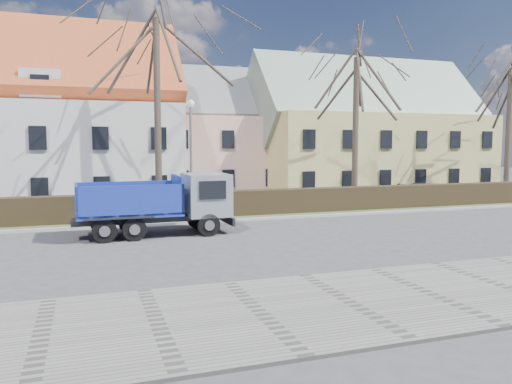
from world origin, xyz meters
name	(u,v)px	position (x,y,z in m)	size (l,w,h in m)	color
ground	(241,239)	(0.00, 0.00, 0.00)	(120.00, 120.00, 0.00)	#3F4042
sidewalk_near	(349,303)	(0.00, -8.50, 0.04)	(80.00, 5.00, 0.08)	gray
curb_far	(213,221)	(0.00, 4.60, 0.06)	(80.00, 0.30, 0.12)	#A19F9D
grass_strip	(205,217)	(0.00, 6.20, 0.05)	(80.00, 3.00, 0.10)	#424F2C
hedge	(206,206)	(0.00, 6.00, 0.65)	(60.00, 0.90, 1.30)	black
building_pink	(214,141)	(4.00, 20.00, 4.00)	(10.80, 8.80, 8.00)	beige
building_yellow	(367,138)	(16.00, 17.00, 4.25)	(18.80, 10.80, 8.50)	#CBBC6F
tree_1	(157,96)	(-2.00, 8.50, 6.33)	(9.20, 9.20, 12.65)	#3E342B
tree_2	(356,116)	(10.00, 8.50, 5.50)	(8.00, 8.00, 11.00)	#3E342B
tree_3	(509,123)	(22.00, 8.50, 5.23)	(7.60, 7.60, 10.45)	#3E342B
dump_truck	(150,204)	(-3.29, 2.07, 1.30)	(6.51, 2.42, 2.60)	navy
streetlight	(191,158)	(-0.53, 7.00, 3.06)	(0.48, 0.48, 6.11)	gray
cart_frame	(141,218)	(-3.39, 4.71, 0.35)	(0.76, 0.44, 0.70)	silver
parked_car_b	(426,191)	(16.34, 9.78, 0.57)	(1.59, 3.90, 1.13)	#302F34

